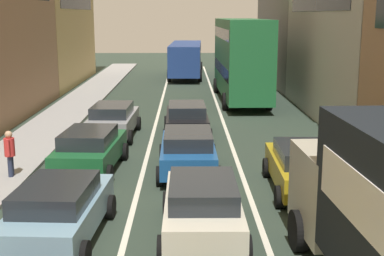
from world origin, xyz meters
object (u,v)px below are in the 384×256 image
object	(u,v)px
sedan_right_lane_behind_truck	(303,167)
hatchback_centre_lane_third	(188,150)
sedan_left_lane_fourth	(113,120)
bus_far_queue_secondary	(186,57)
pedestrian_mid_sidewalk	(10,152)
sedan_centre_lane_second	(203,206)
coupe_centre_lane_fourth	(187,119)
bus_mid_queue_primary	(241,56)
sedan_left_lane_third	(90,149)
wagon_left_lane_second	(59,210)

from	to	relation	value
sedan_right_lane_behind_truck	hatchback_centre_lane_third	bearing A→B (deg)	61.26
sedan_left_lane_fourth	bus_far_queue_secondary	distance (m)	23.22
pedestrian_mid_sidewalk	sedan_centre_lane_second	bearing A→B (deg)	-45.50
coupe_centre_lane_fourth	bus_mid_queue_primary	distance (m)	10.50
pedestrian_mid_sidewalk	bus_mid_queue_primary	bearing A→B (deg)	51.93
sedan_right_lane_behind_truck	bus_far_queue_secondary	size ratio (longest dim) A/B	0.41
coupe_centre_lane_fourth	sedan_left_lane_third	bearing A→B (deg)	146.86
pedestrian_mid_sidewalk	bus_far_queue_secondary	bearing A→B (deg)	70.42
bus_far_queue_secondary	pedestrian_mid_sidewalk	xyz separation A→B (m)	(-5.82, -29.20, -0.81)
bus_mid_queue_primary	sedan_centre_lane_second	bearing A→B (deg)	170.66
sedan_centre_lane_second	sedan_left_lane_fourth	distance (m)	11.48
sedan_centre_lane_second	sedan_left_lane_fourth	xyz separation A→B (m)	(-3.61, 10.90, 0.00)
sedan_left_lane_third	bus_mid_queue_primary	distance (m)	16.69
sedan_left_lane_fourth	bus_mid_queue_primary	xyz separation A→B (m)	(6.67, 9.87, 2.03)
coupe_centre_lane_fourth	bus_far_queue_secondary	size ratio (longest dim) A/B	0.41
sedan_centre_lane_second	sedan_left_lane_third	bearing A→B (deg)	33.49
sedan_right_lane_behind_truck	bus_mid_queue_primary	distance (m)	17.52
wagon_left_lane_second	bus_mid_queue_primary	distance (m)	22.05
wagon_left_lane_second	pedestrian_mid_sidewalk	xyz separation A→B (m)	(-2.71, 4.87, 0.15)
bus_far_queue_secondary	pedestrian_mid_sidewalk	size ratio (longest dim) A/B	6.37
wagon_left_lane_second	sedan_right_lane_behind_truck	distance (m)	7.53
coupe_centre_lane_fourth	sedan_left_lane_fourth	xyz separation A→B (m)	(-3.27, -0.15, 0.00)
sedan_left_lane_fourth	bus_far_queue_secondary	xyz separation A→B (m)	(3.28, 22.97, 0.96)
hatchback_centre_lane_third	sedan_left_lane_fourth	xyz separation A→B (m)	(-3.29, 5.47, 0.00)
bus_far_queue_secondary	sedan_right_lane_behind_truck	bearing A→B (deg)	-171.37
coupe_centre_lane_fourth	bus_far_queue_secondary	bearing A→B (deg)	-1.19
wagon_left_lane_second	sedan_left_lane_third	bearing A→B (deg)	5.99
bus_mid_queue_primary	bus_far_queue_secondary	bearing A→B (deg)	13.53
sedan_centre_lane_second	bus_far_queue_secondary	distance (m)	33.88
pedestrian_mid_sidewalk	sedan_left_lane_third	bearing A→B (deg)	13.71
hatchback_centre_lane_third	wagon_left_lane_second	bearing A→B (deg)	150.60
sedan_right_lane_behind_truck	bus_mid_queue_primary	world-z (taller)	bus_mid_queue_primary
sedan_left_lane_third	sedan_right_lane_behind_truck	bearing A→B (deg)	-104.69
hatchback_centre_lane_third	sedan_left_lane_third	bearing A→B (deg)	85.79
wagon_left_lane_second	sedan_left_lane_fourth	bearing A→B (deg)	4.24
sedan_centre_lane_second	bus_far_queue_secondary	xyz separation A→B (m)	(-0.33, 33.86, 0.96)
sedan_right_lane_behind_truck	bus_far_queue_secondary	xyz separation A→B (m)	(-3.52, 30.49, 0.96)
hatchback_centre_lane_third	bus_far_queue_secondary	size ratio (longest dim) A/B	0.41
coupe_centre_lane_fourth	sedan_left_lane_fourth	size ratio (longest dim) A/B	0.99
sedan_left_lane_third	sedan_centre_lane_second	bearing A→B (deg)	-143.13
sedan_left_lane_third	sedan_right_lane_behind_truck	distance (m)	7.27
sedan_left_lane_fourth	bus_far_queue_secondary	size ratio (longest dim) A/B	0.41
wagon_left_lane_second	coupe_centre_lane_fourth	bearing A→B (deg)	-12.04
sedan_left_lane_fourth	bus_mid_queue_primary	bearing A→B (deg)	-32.04
sedan_centre_lane_second	bus_mid_queue_primary	size ratio (longest dim) A/B	0.41
bus_mid_queue_primary	pedestrian_mid_sidewalk	bearing A→B (deg)	149.28
sedan_centre_lane_second	wagon_left_lane_second	bearing A→B (deg)	93.62
sedan_left_lane_third	sedan_left_lane_fourth	distance (m)	5.25
sedan_centre_lane_second	pedestrian_mid_sidewalk	world-z (taller)	pedestrian_mid_sidewalk
sedan_right_lane_behind_truck	bus_mid_queue_primary	xyz separation A→B (m)	(-0.13, 17.40, 2.03)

